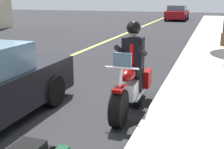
{
  "coord_description": "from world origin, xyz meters",
  "views": [
    {
      "loc": [
        4.43,
        3.02,
        2.18
      ],
      "look_at": [
        -0.65,
        1.28,
        0.75
      ],
      "focal_mm": 46.9,
      "sensor_mm": 36.0,
      "label": 1
    }
  ],
  "objects": [
    {
      "name": "rider_main",
      "position": [
        -1.08,
        1.58,
        1.04
      ],
      "size": [
        0.63,
        0.56,
        1.74
      ],
      "color": "black",
      "rests_on": "ground_plane"
    },
    {
      "name": "car_silver",
      "position": [
        -24.69,
        -0.32,
        0.69
      ],
      "size": [
        4.6,
        1.92,
        1.4
      ],
      "color": "maroon",
      "rests_on": "ground_plane"
    },
    {
      "name": "ground_plane",
      "position": [
        0.0,
        0.0,
        0.0
      ],
      "size": [
        80.0,
        80.0,
        0.0
      ],
      "primitive_type": "plane",
      "color": "black"
    },
    {
      "name": "motorcycle_main",
      "position": [
        -0.89,
        1.58,
        0.45
      ],
      "size": [
        2.22,
        0.63,
        1.26
      ],
      "color": "black",
      "rests_on": "ground_plane"
    }
  ]
}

